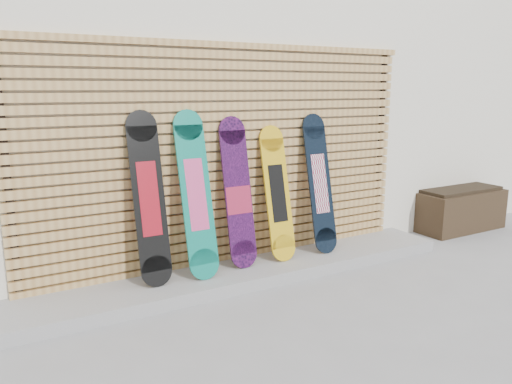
% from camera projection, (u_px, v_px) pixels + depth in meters
% --- Properties ---
extents(ground, '(80.00, 80.00, 0.00)m').
position_uv_depth(ground, '(296.00, 299.00, 4.48)').
color(ground, gray).
rests_on(ground, ground).
extents(building, '(12.00, 5.00, 3.60)m').
position_uv_depth(building, '(192.00, 92.00, 7.33)').
color(building, silver).
rests_on(building, ground).
extents(concrete_step, '(4.60, 0.70, 0.12)m').
position_uv_depth(concrete_step, '(245.00, 272.00, 4.97)').
color(concrete_step, gray).
rests_on(concrete_step, ground).
extents(slat_wall, '(4.26, 0.08, 2.29)m').
position_uv_depth(slat_wall, '(231.00, 155.00, 4.98)').
color(slat_wall, '#AB8047').
rests_on(slat_wall, ground).
extents(planter_box, '(1.26, 0.52, 0.57)m').
position_uv_depth(planter_box, '(460.00, 209.00, 6.65)').
color(planter_box, black).
rests_on(planter_box, ground).
extents(snowboard_0, '(0.29, 0.34, 1.56)m').
position_uv_depth(snowboard_0, '(149.00, 199.00, 4.43)').
color(snowboard_0, black).
rests_on(snowboard_0, concrete_step).
extents(snowboard_1, '(0.29, 0.40, 1.55)m').
position_uv_depth(snowboard_1, '(196.00, 195.00, 4.63)').
color(snowboard_1, '#0B7261').
rests_on(snowboard_1, concrete_step).
extents(snowboard_2, '(0.28, 0.31, 1.48)m').
position_uv_depth(snowboard_2, '(238.00, 194.00, 4.89)').
color(snowboard_2, black).
rests_on(snowboard_2, concrete_step).
extents(snowboard_3, '(0.28, 0.34, 1.37)m').
position_uv_depth(snowboard_3, '(277.00, 193.00, 5.11)').
color(snowboard_3, gold).
rests_on(snowboard_3, concrete_step).
extents(snowboard_4, '(0.28, 0.36, 1.48)m').
position_uv_depth(snowboard_4, '(320.00, 184.00, 5.35)').
color(snowboard_4, black).
rests_on(snowboard_4, concrete_step).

